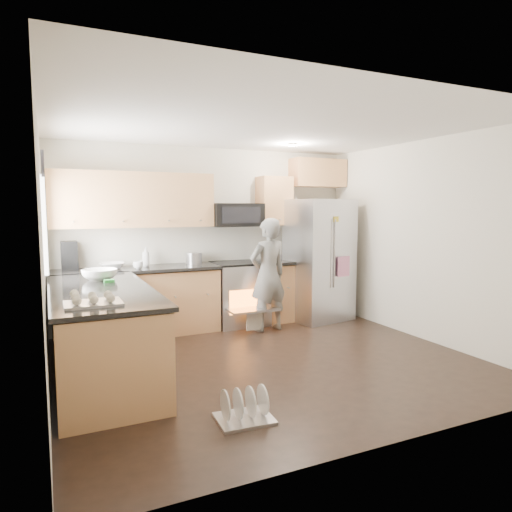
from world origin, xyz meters
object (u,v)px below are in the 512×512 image
refrigerator (319,260)px  dish_rack (244,412)px  stove_range (239,279)px  person (268,275)px

refrigerator → dish_rack: bearing=-142.2°
stove_range → person: (0.23, -0.49, 0.11)m
refrigerator → dish_rack: 3.68m
stove_range → dish_rack: 3.18m
refrigerator → stove_range: bearing=158.9°
person → refrigerator: bearing=-174.1°
stove_range → person: size_ratio=1.13×
stove_range → refrigerator: bearing=-11.1°
person → dish_rack: bearing=51.7°
stove_range → person: stove_range is taller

